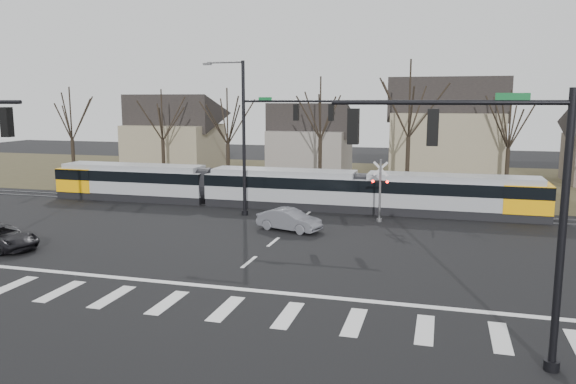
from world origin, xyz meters
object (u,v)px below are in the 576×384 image
(sedan, at_px, (289,220))
(suv, at_px, (1,237))
(rail_crossing_signal, at_px, (380,193))
(tram, at_px, (282,187))

(sedan, distance_m, suv, 15.61)
(suv, xyz_separation_m, rail_crossing_signal, (18.29, 11.90, 1.27))
(tram, relative_size, suv, 7.58)
(tram, distance_m, suv, 18.63)
(sedan, bearing_deg, suv, 137.53)
(tram, distance_m, rail_crossing_signal, 8.10)
(sedan, relative_size, rail_crossing_signal, 1.04)
(suv, bearing_deg, sedan, -44.87)
(suv, relative_size, rail_crossing_signal, 1.19)
(sedan, height_order, suv, sedan)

